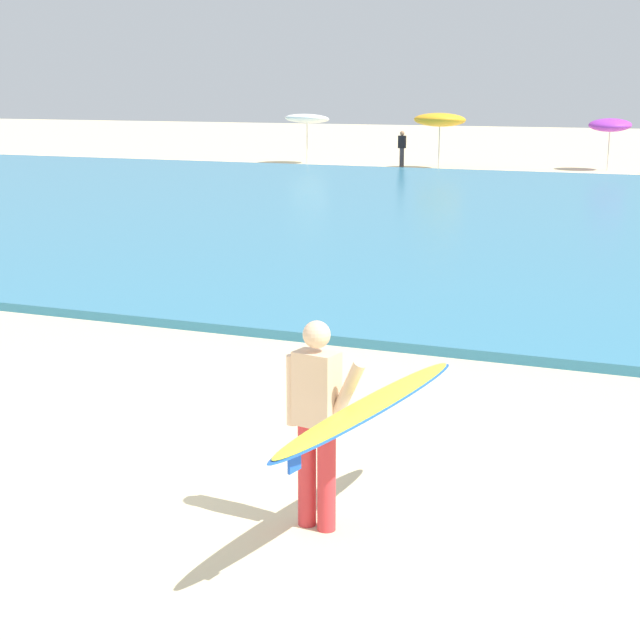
{
  "coord_description": "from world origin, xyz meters",
  "views": [
    {
      "loc": [
        5.31,
        -7.06,
        3.51
      ],
      "look_at": [
        1.43,
        2.38,
        1.1
      ],
      "focal_mm": 55.92,
      "sensor_mm": 36.0,
      "label": 1
    }
  ],
  "objects_px": {
    "beach_umbrella_1": "(440,120)",
    "surfer_with_board": "(341,412)",
    "beach_umbrella_0": "(307,119)",
    "beach_umbrella_2": "(610,125)",
    "beachgoer_near_row_left": "(402,148)"
  },
  "relations": [
    {
      "from": "surfer_with_board",
      "to": "beachgoer_near_row_left",
      "type": "relative_size",
      "value": 1.72
    },
    {
      "from": "beach_umbrella_1",
      "to": "beach_umbrella_2",
      "type": "height_order",
      "value": "beach_umbrella_1"
    },
    {
      "from": "surfer_with_board",
      "to": "beach_umbrella_2",
      "type": "relative_size",
      "value": 1.23
    },
    {
      "from": "beach_umbrella_1",
      "to": "surfer_with_board",
      "type": "bearing_deg",
      "value": -75.5
    },
    {
      "from": "beach_umbrella_2",
      "to": "beachgoer_near_row_left",
      "type": "height_order",
      "value": "beach_umbrella_2"
    },
    {
      "from": "beach_umbrella_1",
      "to": "beach_umbrella_2",
      "type": "xyz_separation_m",
      "value": [
        6.76,
        2.09,
        -0.19
      ]
    },
    {
      "from": "beach_umbrella_2",
      "to": "beachgoer_near_row_left",
      "type": "bearing_deg",
      "value": -166.96
    },
    {
      "from": "beach_umbrella_1",
      "to": "beach_umbrella_2",
      "type": "distance_m",
      "value": 7.08
    },
    {
      "from": "beach_umbrella_1",
      "to": "beachgoer_near_row_left",
      "type": "xyz_separation_m",
      "value": [
        -1.7,
        0.13,
        -1.23
      ]
    },
    {
      "from": "surfer_with_board",
      "to": "beach_umbrella_1",
      "type": "height_order",
      "value": "beach_umbrella_1"
    },
    {
      "from": "beach_umbrella_0",
      "to": "beach_umbrella_2",
      "type": "height_order",
      "value": "beach_umbrella_0"
    },
    {
      "from": "surfer_with_board",
      "to": "beach_umbrella_0",
      "type": "bearing_deg",
      "value": 113.48
    },
    {
      "from": "surfer_with_board",
      "to": "beach_umbrella_1",
      "type": "relative_size",
      "value": 1.13
    },
    {
      "from": "beach_umbrella_0",
      "to": "beachgoer_near_row_left",
      "type": "height_order",
      "value": "beach_umbrella_0"
    },
    {
      "from": "beach_umbrella_2",
      "to": "beachgoer_near_row_left",
      "type": "xyz_separation_m",
      "value": [
        -8.46,
        -1.96,
        -1.03
      ]
    }
  ]
}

